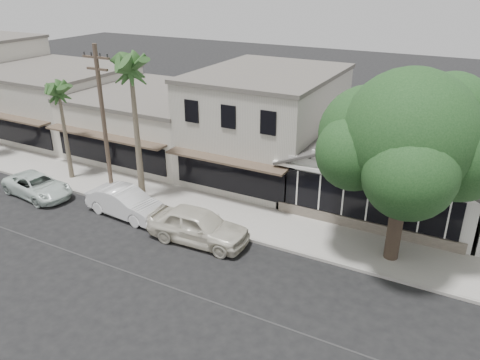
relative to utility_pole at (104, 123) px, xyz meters
The scene contains 13 objects.
ground 11.44m from the utility_pole, 30.02° to the right, with size 140.00×140.00×0.00m, color black.
sidewalk_north 5.06m from the utility_pole, 57.17° to the left, with size 90.00×3.50×0.15m, color #9E9991.
corner_shop 15.93m from the utility_pole, 27.45° to the left, with size 10.40×8.60×5.10m.
row_building_near 10.36m from the utility_pole, 54.14° to the left, with size 8.00×10.00×6.50m, color beige.
row_building_midnear 9.23m from the utility_pole, 109.87° to the left, with size 10.00×10.00×4.20m, color beige.
row_building_midfar 16.01m from the utility_pole, 148.42° to the left, with size 11.00×10.00×5.00m, color beige.
utility_pole is the anchor object (origin of this frame).
car_0 8.05m from the utility_pole, 11.90° to the right, with size 2.08×5.18×1.76m, color beige.
car_1 4.55m from the utility_pole, 28.13° to the right, with size 1.65×4.73×1.56m, color white.
car_2 6.26m from the utility_pole, 160.43° to the right, with size 2.17×4.70×1.31m, color silver.
shade_tree 15.77m from the utility_pole, ahead, with size 8.06×7.29×8.94m.
palm_east 3.42m from the utility_pole, 26.36° to the left, with size 3.33×3.33×8.99m.
palm_mid 4.82m from the utility_pole, 165.42° to the left, with size 2.62×2.62×6.70m.
Camera 1 is at (9.20, -13.08, 12.30)m, focal length 35.00 mm.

